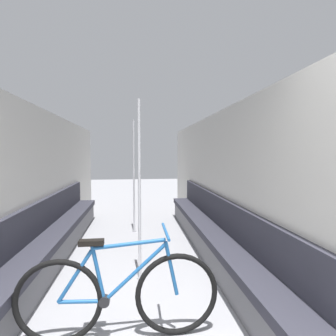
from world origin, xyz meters
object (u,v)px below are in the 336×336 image
at_px(grab_pole_near, 139,193).
at_px(bicycle, 119,295).
at_px(bench_seat_row_left, 52,241).
at_px(grab_pole_far, 134,178).
at_px(bench_seat_row_right, 211,235).

bearing_deg(grab_pole_near, bicycle, -100.08).
bearing_deg(bench_seat_row_left, bicycle, -58.32).
bearing_deg(grab_pole_far, bicycle, -91.98).
distance_m(bench_seat_row_left, grab_pole_near, 1.63).
bearing_deg(bicycle, grab_pole_near, 94.37).
bearing_deg(bench_seat_row_right, grab_pole_near, -148.80).
bearing_deg(bicycle, grab_pole_far, 102.48).
distance_m(bench_seat_row_left, grab_pole_far, 1.93).
distance_m(bench_seat_row_left, bench_seat_row_right, 2.37).
relative_size(bench_seat_row_left, bicycle, 2.95).
xyz_separation_m(bench_seat_row_left, grab_pole_far, (1.17, 1.31, 0.78)).
distance_m(bench_seat_row_right, grab_pole_far, 1.94).
relative_size(bench_seat_row_right, grab_pole_near, 2.24).
bearing_deg(bench_seat_row_left, bench_seat_row_right, 0.00).
relative_size(bicycle, grab_pole_near, 0.76).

